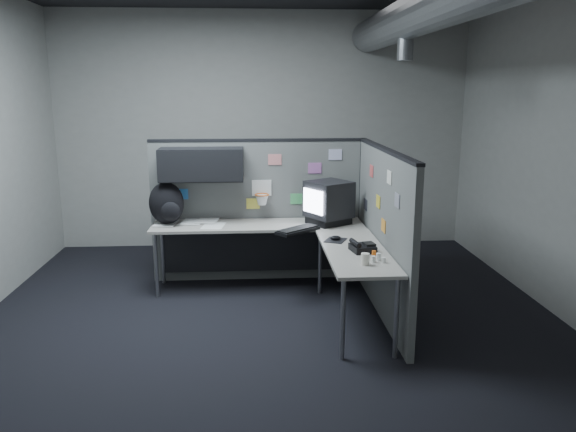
{
  "coord_description": "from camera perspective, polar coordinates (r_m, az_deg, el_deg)",
  "views": [
    {
      "loc": [
        -0.16,
        -4.98,
        2.17
      ],
      "look_at": [
        0.19,
        0.35,
        0.96
      ],
      "focal_mm": 35.0,
      "sensor_mm": 36.0,
      "label": 1
    }
  ],
  "objects": [
    {
      "name": "cup",
      "position": [
        4.75,
        7.85,
        -4.36
      ],
      "size": [
        0.08,
        0.08,
        0.1
      ],
      "primitive_type": "cylinder",
      "rotation": [
        0.0,
        0.0,
        -0.2
      ],
      "color": "silver",
      "rests_on": "desk"
    },
    {
      "name": "desk",
      "position": [
        5.9,
        -0.63,
        -2.53
      ],
      "size": [
        2.31,
        2.11,
        0.73
      ],
      "color": "#A49E94",
      "rests_on": "ground"
    },
    {
      "name": "monitor",
      "position": [
        6.11,
        4.15,
        1.43
      ],
      "size": [
        0.56,
        0.56,
        0.47
      ],
      "rotation": [
        0.0,
        0.0,
        -0.23
      ],
      "color": "black",
      "rests_on": "desk"
    },
    {
      "name": "partition_back",
      "position": [
        6.32,
        -4.53,
        2.04
      ],
      "size": [
        2.44,
        0.42,
        1.63
      ],
      "color": "#5C5E5C",
      "rests_on": "ground"
    },
    {
      "name": "room",
      "position": [
        5.03,
        4.53,
        11.9
      ],
      "size": [
        5.62,
        5.62,
        3.22
      ],
      "color": "black",
      "rests_on": "ground"
    },
    {
      "name": "bottles",
      "position": [
        4.88,
        9.01,
        -4.17
      ],
      "size": [
        0.12,
        0.15,
        0.08
      ],
      "rotation": [
        0.0,
        0.0,
        0.04
      ],
      "color": "silver",
      "rests_on": "desk"
    },
    {
      "name": "phone",
      "position": [
        5.14,
        7.54,
        -3.17
      ],
      "size": [
        0.24,
        0.25,
        0.1
      ],
      "rotation": [
        0.0,
        0.0,
        0.01
      ],
      "color": "black",
      "rests_on": "desk"
    },
    {
      "name": "backpack",
      "position": [
        6.21,
        -12.21,
        1.2
      ],
      "size": [
        0.4,
        0.36,
        0.46
      ],
      "rotation": [
        0.0,
        0.0,
        0.07
      ],
      "color": "black",
      "rests_on": "desk"
    },
    {
      "name": "mouse",
      "position": [
        5.48,
        4.85,
        -2.33
      ],
      "size": [
        0.26,
        0.28,
        0.05
      ],
      "rotation": [
        0.0,
        0.0,
        0.35
      ],
      "color": "black",
      "rests_on": "desk"
    },
    {
      "name": "keyboard",
      "position": [
        5.79,
        1.01,
        -1.42
      ],
      "size": [
        0.49,
        0.46,
        0.04
      ],
      "rotation": [
        0.0,
        0.0,
        -0.08
      ],
      "color": "black",
      "rests_on": "desk"
    },
    {
      "name": "papers",
      "position": [
        6.24,
        -9.44,
        -0.67
      ],
      "size": [
        0.79,
        0.57,
        0.01
      ],
      "rotation": [
        0.0,
        0.0,
        -0.13
      ],
      "color": "white",
      "rests_on": "desk"
    },
    {
      "name": "partition_right",
      "position": [
        5.51,
        9.59,
        -1.59
      ],
      "size": [
        0.07,
        2.23,
        1.63
      ],
      "color": "#5C5E5C",
      "rests_on": "ground"
    }
  ]
}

